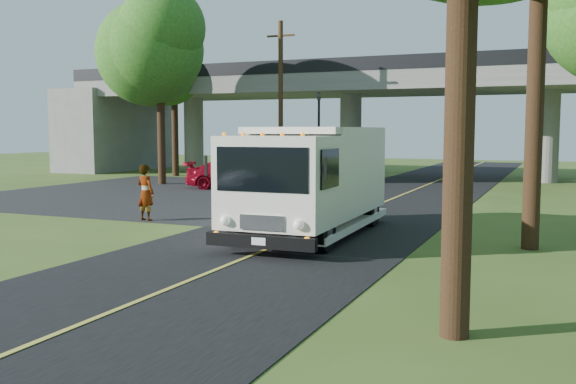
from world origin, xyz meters
The scene contains 12 objects.
ground centered at (0.00, 0.00, 0.00)m, with size 120.00×120.00×0.00m, color #38501C.
road centered at (0.00, 10.00, 0.01)m, with size 7.00×90.00×0.02m, color black.
parking_lot centered at (-11.00, 18.00, 0.01)m, with size 16.00×18.00×0.01m, color black.
lane_line centered at (0.00, 10.00, 0.03)m, with size 0.12×90.00×0.01m, color gold.
overpass centered at (0.00, 32.00, 4.56)m, with size 54.00×10.00×7.30m.
traffic_signal centered at (-6.00, 26.00, 3.20)m, with size 0.18×0.22×5.20m.
utility_pole centered at (-7.50, 24.00, 4.59)m, with size 1.60×0.26×9.00m.
tree_left_lot centered at (-13.79, 21.84, 7.90)m, with size 5.60×5.50×10.50m.
tree_left_far centered at (-16.79, 27.84, 7.45)m, with size 5.26×5.16×9.89m.
step_van centered at (0.24, 8.69, 1.72)m, with size 2.97×7.60×3.16m.
red_sedan centered at (-8.97, 21.17, 0.73)m, with size 2.03×5.00×1.45m, color #9F091C.
pedestrian centered at (-6.03, 9.34, 0.96)m, with size 0.70×0.46×1.92m, color gray.
Camera 1 is at (6.89, -8.57, 3.08)m, focal length 40.00 mm.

